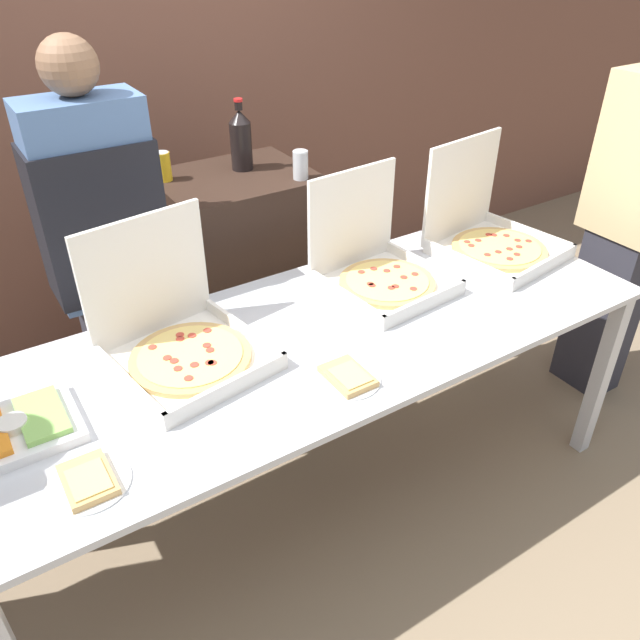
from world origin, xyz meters
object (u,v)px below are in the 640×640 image
Objects in this scene: soda_bottle at (241,139)px; person_server_vest at (108,256)px; paper_plate_front_right at (88,481)px; paper_plate_front_center at (348,377)px; veggie_tray at (14,430)px; soda_can_colored at (163,166)px; pizza_box_near_right at (378,267)px; soda_can_silver at (300,165)px; pizza_box_near_left at (489,233)px; person_guest_plaid at (630,217)px; pizza_box_far_right at (179,337)px.

person_server_vest is (-0.72, -0.30, -0.24)m from soda_bottle.
paper_plate_front_center is (0.80, -0.01, 0.00)m from paper_plate_front_right.
soda_bottle is (1.20, 0.94, 0.37)m from veggie_tray.
veggie_tray is at bearing -130.71° from soda_can_colored.
person_server_vest is at bearing 68.99° from paper_plate_front_right.
pizza_box_near_right is 2.26× the size of paper_plate_front_center.
soda_can_silver is (1.24, 0.99, 0.31)m from paper_plate_front_right.
soda_can_silver is 0.07× the size of person_server_vest.
person_server_vest reaches higher than soda_can_colored.
person_guest_plaid is (0.66, -0.22, -0.00)m from pizza_box_near_left.
person_server_vest is (-0.44, 0.94, 0.14)m from paper_plate_front_center.
pizza_box_far_right is 0.30× the size of person_guest_plaid.
person_guest_plaid reaches higher than pizza_box_far_right.
paper_plate_front_center is 0.12× the size of person_guest_plaid.
person_server_vest is (-1.47, 0.53, 0.07)m from pizza_box_near_left.
paper_plate_front_center is (-0.45, -0.44, -0.06)m from pizza_box_near_right.
paper_plate_front_right is 1.61m from soda_can_silver.
soda_bottle reaches higher than paper_plate_front_center.
soda_bottle reaches higher than pizza_box_far_right.
pizza_box_far_right is 0.99× the size of pizza_box_near_left.
soda_can_silver and soda_can_colored have the same top height.
pizza_box_far_right is 4.23× the size of soda_can_silver.
soda_bottle is at bearing -8.59° from soda_can_colored.
soda_can_colored is at bearing 132.80° from pizza_box_near_left.
pizza_box_near_left is at bearing -38.97° from soda_can_colored.
soda_can_colored is 2.08m from person_guest_plaid.
paper_plate_front_center is at bearing -0.68° from paper_plate_front_right.
soda_bottle is 2.48× the size of soda_can_colored.
pizza_box_near_left is 1.11m from paper_plate_front_center.
person_guest_plaid is at bearing -26.72° from pizza_box_near_left.
soda_can_silver is at bearing -176.53° from person_server_vest.
pizza_box_near_right is at bearing 5.66° from veggie_tray.
pizza_box_near_left is 1.42m from soda_can_colored.
veggie_tray is (-0.53, -0.10, -0.06)m from pizza_box_far_right.
pizza_box_far_right is 1.70× the size of soda_bottle.
paper_plate_front_right is at bearing -119.70° from soda_can_colored.
soda_bottle is at bearing 53.17° from person_guest_plaid.
pizza_box_near_left is 1.56m from person_server_vest.
soda_can_silver is (0.44, 1.00, 0.31)m from paper_plate_front_center.
person_server_vest reaches higher than pizza_box_near_right.
person_guest_plaid reaches higher than paper_plate_front_right.
person_guest_plaid reaches higher than veggie_tray.
veggie_tray is at bearing 112.86° from paper_plate_front_right.
person_guest_plaid is (2.13, -0.75, -0.07)m from person_server_vest.
person_guest_plaid reaches higher than pizza_box_near_left.
pizza_box_near_right reaches higher than paper_plate_front_right.
person_server_vest is (0.36, 0.93, 0.14)m from paper_plate_front_right.
soda_can_silver is at bearing 57.22° from person_guest_plaid.
paper_plate_front_right is (-1.82, -0.40, -0.07)m from pizza_box_near_left.
paper_plate_front_right is (-1.25, -0.43, -0.06)m from pizza_box_near_right.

